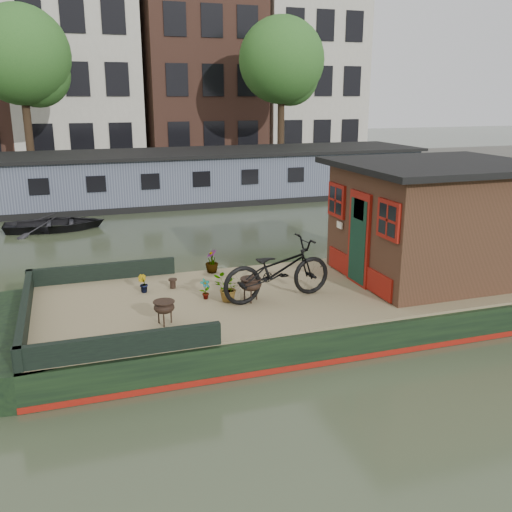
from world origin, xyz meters
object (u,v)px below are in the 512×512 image
object	(u,v)px
cabin	(435,219)
potted_plant_a	(205,289)
brazier_front	(164,313)
dinghy	(55,220)
bicycle	(277,270)
brazier_rear	(251,289)

from	to	relation	value
cabin	potted_plant_a	xyz separation A→B (m)	(-4.93, 0.09, -1.03)
brazier_front	dinghy	size ratio (longest dim) A/B	0.13
bicycle	brazier_front	distance (m)	2.34
potted_plant_a	dinghy	xyz separation A→B (m)	(-2.79, 9.96, -0.51)
cabin	dinghy	size ratio (longest dim) A/B	1.24
potted_plant_a	brazier_rear	distance (m)	0.87
cabin	brazier_rear	xyz separation A→B (m)	(-4.15, -0.28, -1.00)
brazier_front	brazier_rear	size ratio (longest dim) A/B	0.92
brazier_rear	potted_plant_a	bearing A→B (deg)	154.95
cabin	dinghy	distance (m)	12.77
bicycle	brazier_rear	bearing A→B (deg)	78.28
bicycle	dinghy	world-z (taller)	bicycle
potted_plant_a	dinghy	distance (m)	10.36
bicycle	brazier_front	xyz separation A→B (m)	(-2.24, -0.57, -0.37)
potted_plant_a	brazier_front	distance (m)	1.36
bicycle	dinghy	bearing A→B (deg)	14.89
cabin	dinghy	bearing A→B (deg)	127.52
cabin	brazier_front	size ratio (longest dim) A/B	9.63
potted_plant_a	brazier_rear	size ratio (longest dim) A/B	0.89
bicycle	brazier_rear	xyz separation A→B (m)	(-0.51, 0.05, -0.35)
bicycle	dinghy	xyz separation A→B (m)	(-4.08, 10.37, -0.89)
cabin	potted_plant_a	distance (m)	5.04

